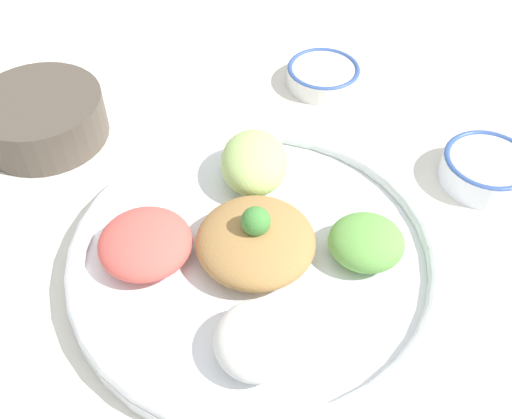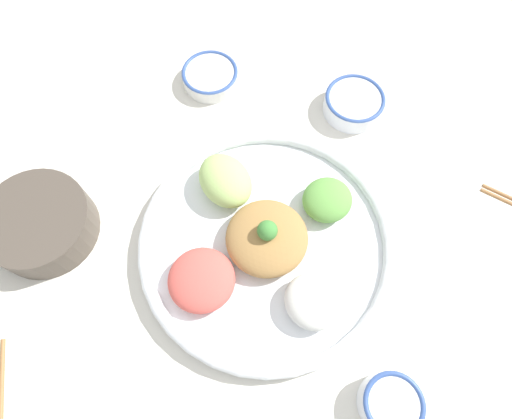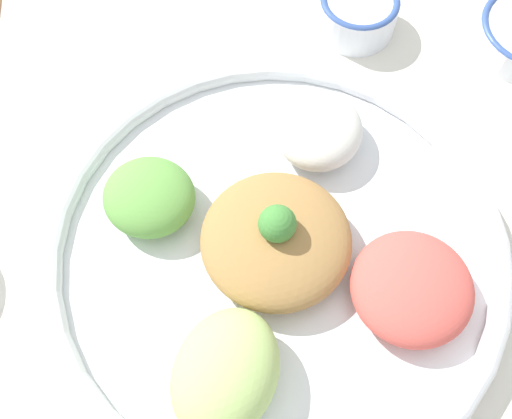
# 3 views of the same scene
# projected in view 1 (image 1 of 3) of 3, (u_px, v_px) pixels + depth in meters

# --- Properties ---
(ground_plane) EXTENTS (2.40, 2.40, 0.00)m
(ground_plane) POSITION_uv_depth(u_px,v_px,m) (271.00, 252.00, 0.70)
(ground_plane) COLOR silver
(salad_platter) EXTENTS (0.42, 0.42, 0.09)m
(salad_platter) POSITION_uv_depth(u_px,v_px,m) (254.00, 251.00, 0.67)
(salad_platter) COLOR white
(salad_platter) RESTS_ON ground_plane
(sauce_bowl_red) EXTENTS (0.11, 0.11, 0.04)m
(sauce_bowl_red) POSITION_uv_depth(u_px,v_px,m) (486.00, 168.00, 0.76)
(sauce_bowl_red) COLOR white
(sauce_bowl_red) RESTS_ON ground_plane
(sauce_bowl_dark) EXTENTS (0.11, 0.11, 0.03)m
(sauce_bowl_dark) POSITION_uv_depth(u_px,v_px,m) (323.00, 74.00, 0.90)
(sauce_bowl_dark) COLOR white
(sauce_bowl_dark) RESTS_ON ground_plane
(side_serving_bowl) EXTENTS (0.17, 0.17, 0.06)m
(side_serving_bowl) POSITION_uv_depth(u_px,v_px,m) (41.00, 115.00, 0.81)
(side_serving_bowl) COLOR #51473D
(side_serving_bowl) RESTS_ON ground_plane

